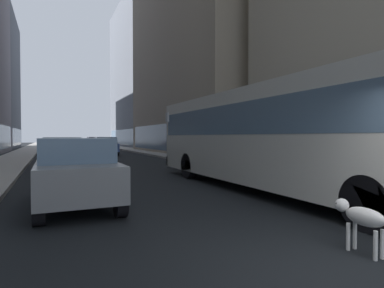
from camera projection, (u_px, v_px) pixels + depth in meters
The scene contains 13 objects.
ground_plane at pixel (83, 151), 35.34m from camera, with size 120.00×120.00×0.00m, color black.
sidewalk_left at pixel (26, 152), 32.98m from camera, with size 2.40×110.00×0.15m, color #9E9991.
sidewalk_right at pixel (132, 150), 37.70m from camera, with size 2.40×110.00×0.15m, color gray.
building_right_mid at pixel (217, 42), 31.17m from camera, with size 11.83×20.92×22.13m.
building_right_far at pixel (150, 74), 52.15m from camera, with size 8.89×23.55×24.09m.
transit_bus at pixel (269, 133), 9.65m from camera, with size 2.78×11.53×3.05m.
car_blue_hatchback at pixel (105, 146), 28.29m from camera, with size 1.82×3.93×1.62m.
car_black_suv at pixel (62, 153), 16.18m from camera, with size 1.88×4.56×1.62m.
car_red_coupe at pixel (95, 144), 34.35m from camera, with size 1.77×4.58×1.62m.
car_grey_wagon at pixel (76, 171), 7.51m from camera, with size 1.72×4.04×1.62m.
dalmatian_dog at pixel (361, 217), 4.45m from camera, with size 0.22×0.96×0.72m.
pedestrian_with_handbag at pixel (350, 156), 10.36m from camera, with size 0.45×0.34×1.69m.
traffic_light_near at pixel (383, 108), 8.51m from camera, with size 0.24×0.41×3.40m.
Camera 1 is at (-3.36, -2.27, 1.66)m, focal length 29.30 mm.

